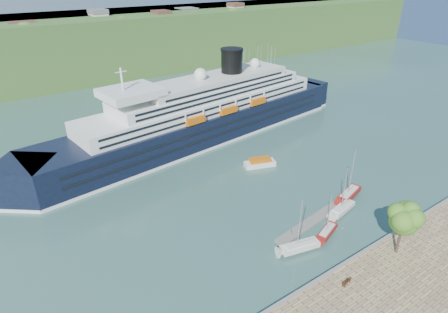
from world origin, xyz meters
TOP-DOWN VIEW (x-y plane):
  - ground at (0.00, 0.00)m, footprint 400.00×400.00m
  - far_hillside at (0.00, 145.00)m, footprint 400.00×50.00m
  - quay_coping at (0.00, -0.20)m, footprint 220.00×0.50m
  - cruise_ship at (6.83, 54.45)m, footprint 102.86×26.52m
  - park_bench at (-4.65, -2.99)m, footprint 1.75×0.94m
  - promenade_tree at (7.50, -3.08)m, footprint 6.02×6.02m
  - floating_pontoon at (2.85, 10.89)m, footprint 17.57×4.26m
  - sailboat_white_near at (-4.14, 6.70)m, footprint 7.66×3.70m
  - sailboat_red at (2.65, 6.86)m, footprint 6.48×3.65m
  - sailboat_white_far at (10.21, 9.80)m, footprint 7.48×3.32m
  - tender_launch at (9.53, 33.26)m, footprint 7.81×4.82m
  - sailboat_extra at (15.31, 12.30)m, footprint 8.40×4.25m

SIDE VIEW (x-z plane):
  - ground at x=0.00m, z-range 0.00..0.00m
  - floating_pontoon at x=2.85m, z-range 0.00..0.39m
  - tender_launch at x=9.53m, z-range 0.00..2.04m
  - quay_coping at x=0.00m, z-range 1.00..1.30m
  - park_bench at x=-4.65m, z-range 1.00..2.06m
  - sailboat_red at x=2.65m, z-range 0.00..8.08m
  - sailboat_white_far at x=10.21m, z-range 0.00..9.34m
  - sailboat_white_near at x=-4.14m, z-range 0.00..9.54m
  - sailboat_extra at x=15.31m, z-range 0.00..10.45m
  - promenade_tree at x=7.50m, z-range 1.00..10.96m
  - cruise_ship at x=6.83m, z-range 0.00..22.87m
  - far_hillside at x=0.00m, z-range 0.00..24.00m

